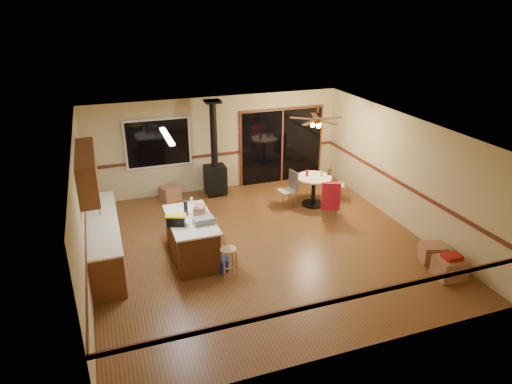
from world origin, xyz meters
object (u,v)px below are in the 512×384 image
toolbox_grey (204,221)px  dining_table (314,186)px  bar_stool (228,262)px  kitchen_island (192,238)px  box_corner_b (433,253)px  chair_right (330,179)px  box_under_window (170,193)px  chair_left (291,185)px  blue_bucket (221,264)px  wood_stove (215,170)px  box_corner_a (450,268)px  toolbox_black (176,221)px  chair_near (331,196)px

toolbox_grey → dining_table: size_ratio=0.45×
toolbox_grey → bar_stool: (0.33, -0.56, -0.67)m
kitchen_island → box_corner_b: kitchen_island is taller
chair_right → box_under_window: chair_right is taller
chair_left → toolbox_grey: bearing=-144.0°
toolbox_grey → box_corner_b: size_ratio=0.87×
dining_table → chair_right: chair_right is taller
blue_bucket → wood_stove: bearing=76.8°
dining_table → box_corner_a: size_ratio=1.64×
blue_bucket → dining_table: 3.83m
chair_right → box_under_window: (-3.99, 1.40, -0.40)m
kitchen_island → toolbox_grey: (0.20, -0.30, 0.51)m
box_corner_a → toolbox_black: bearing=155.7°
kitchen_island → chair_near: size_ratio=2.40×
box_corner_b → toolbox_grey: bearing=161.5°
kitchen_island → toolbox_black: size_ratio=4.93×
kitchen_island → blue_bucket: 0.85m
wood_stove → dining_table: bearing=-33.8°
toolbox_black → toolbox_grey: bearing=-12.8°
wood_stove → box_under_window: (-1.23, 0.05, -0.54)m
kitchen_island → dining_table: bearing=23.9°
toolbox_black → box_corner_a: size_ratio=0.62×
chair_right → box_corner_b: bearing=-81.2°
blue_bucket → chair_near: 3.43m
toolbox_black → box_corner_a: toolbox_black is taller
chair_near → chair_right: size_ratio=1.00×
blue_bucket → chair_left: bearing=43.2°
toolbox_grey → bar_stool: toolbox_grey is taller
dining_table → box_under_window: 3.79m
toolbox_grey → blue_bucket: (0.23, -0.36, -0.83)m
toolbox_grey → chair_near: toolbox_grey is taller
wood_stove → box_corner_a: size_ratio=4.56×
wood_stove → chair_left: size_ratio=4.89×
blue_bucket → bar_stool: bearing=-64.9°
chair_right → box_under_window: size_ratio=1.44×
kitchen_island → toolbox_black: bearing=-150.3°
box_corner_b → kitchen_island: bearing=158.9°
chair_right → kitchen_island: bearing=-157.2°
chair_left → wood_stove: bearing=139.8°
blue_bucket → box_corner_a: box_corner_a is taller
kitchen_island → dining_table: 3.85m
toolbox_black → chair_left: toolbox_black is taller
bar_stool → chair_right: bearing=36.0°
box_corner_a → toolbox_grey: bearing=154.4°
wood_stove → blue_bucket: (-0.87, -3.71, -0.60)m
toolbox_grey → box_corner_a: bearing=-25.6°
toolbox_black → box_under_window: size_ratio=0.70×
chair_left → chair_right: (1.14, 0.02, 0.01)m
wood_stove → box_corner_a: wood_stove is taller
toolbox_black → wood_stove: bearing=63.4°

